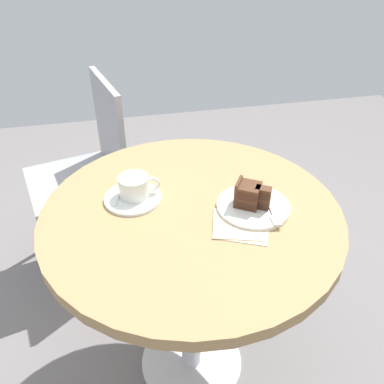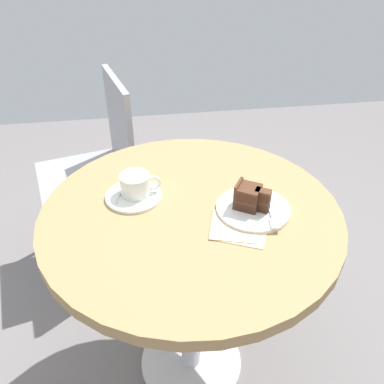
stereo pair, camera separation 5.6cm
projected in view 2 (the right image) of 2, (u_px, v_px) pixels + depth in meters
ground_plane at (191, 362)px, 1.52m from camera, size 4.40×4.40×0.01m
cafe_table at (191, 241)px, 1.17m from camera, size 0.82×0.82×0.72m
saucer at (134, 196)px, 1.15m from camera, size 0.16×0.16×0.01m
coffee_cup at (136, 184)px, 1.13m from camera, size 0.12×0.09×0.06m
teaspoon at (122, 188)px, 1.16m from camera, size 0.04×0.11×0.00m
cake_plate at (253, 209)px, 1.09m from camera, size 0.20×0.20×0.01m
cake_slice at (250, 197)px, 1.07m from camera, size 0.10×0.08×0.07m
fork at (272, 215)px, 1.06m from camera, size 0.03×0.15×0.00m
napkin at (238, 227)px, 1.04m from camera, size 0.18×0.18×0.00m
cafe_chair at (102, 159)px, 1.73m from camera, size 0.46×0.46×0.85m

